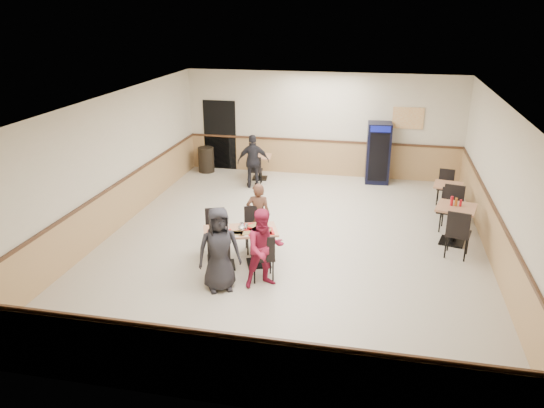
% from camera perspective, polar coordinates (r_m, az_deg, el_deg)
% --- Properties ---
extents(ground, '(10.00, 10.00, 0.00)m').
position_cam_1_polar(ground, '(11.33, 2.16, -4.18)').
color(ground, beige).
rests_on(ground, ground).
extents(room_shell, '(10.00, 10.00, 10.00)m').
position_cam_1_polar(room_shell, '(13.36, 11.61, 1.99)').
color(room_shell, silver).
rests_on(room_shell, ground).
extents(main_table, '(1.54, 1.13, 0.74)m').
position_cam_1_polar(main_table, '(10.19, -3.39, -4.10)').
color(main_table, black).
rests_on(main_table, ground).
extents(main_chairs, '(1.71, 1.95, 0.94)m').
position_cam_1_polar(main_chairs, '(10.20, -3.67, -4.24)').
color(main_chairs, black).
rests_on(main_chairs, ground).
extents(diner_woman_left, '(0.89, 0.77, 1.54)m').
position_cam_1_polar(diner_woman_left, '(9.29, -5.71, -4.86)').
color(diner_woman_left, black).
rests_on(diner_woman_left, ground).
extents(diner_woman_right, '(0.89, 0.84, 1.46)m').
position_cam_1_polar(diner_woman_right, '(9.36, -0.84, -4.79)').
color(diner_woman_right, maroon).
rests_on(diner_woman_right, ground).
extents(diner_man_opposite, '(0.54, 0.39, 1.38)m').
position_cam_1_polar(diner_man_opposite, '(10.92, -1.49, -1.21)').
color(diner_man_opposite, '#543424').
rests_on(diner_man_opposite, ground).
extents(lone_diner, '(0.94, 0.59, 1.48)m').
position_cam_1_polar(lone_diner, '(14.54, -2.03, 4.60)').
color(lone_diner, black).
rests_on(lone_diner, ground).
extents(tabletop_clutter, '(1.28, 0.92, 0.12)m').
position_cam_1_polar(tabletop_clutter, '(10.02, -3.15, -2.85)').
color(tabletop_clutter, red).
rests_on(tabletop_clutter, main_table).
extents(side_table_near, '(0.93, 0.93, 0.82)m').
position_cam_1_polar(side_table_near, '(11.76, 19.07, -1.52)').
color(side_table_near, black).
rests_on(side_table_near, ground).
extents(side_table_near_chair_south, '(0.58, 0.58, 1.04)m').
position_cam_1_polar(side_table_near_chair_south, '(11.16, 19.41, -2.89)').
color(side_table_near_chair_south, black).
rests_on(side_table_near_chair_south, ground).
extents(side_table_near_chair_north, '(0.58, 0.58, 1.04)m').
position_cam_1_polar(side_table_near_chair_north, '(12.37, 18.73, -0.51)').
color(side_table_near_chair_north, black).
rests_on(side_table_near_chair_north, ground).
extents(side_table_far, '(0.76, 0.76, 0.71)m').
position_cam_1_polar(side_table_far, '(13.51, 18.36, 1.06)').
color(side_table_far, black).
rests_on(side_table_far, ground).
extents(side_table_far_chair_south, '(0.48, 0.48, 0.89)m').
position_cam_1_polar(side_table_far_chair_south, '(12.99, 18.58, 0.15)').
color(side_table_far_chair_south, black).
rests_on(side_table_far_chair_south, ground).
extents(side_table_far_chair_north, '(0.48, 0.48, 0.89)m').
position_cam_1_polar(side_table_far_chair_north, '(14.05, 18.13, 1.73)').
color(side_table_far_chair_north, black).
rests_on(side_table_far_chair_north, ground).
extents(condiment_caddy, '(0.23, 0.06, 0.20)m').
position_cam_1_polar(condiment_caddy, '(11.67, 19.10, 0.24)').
color(condiment_caddy, '#B30C19').
rests_on(condiment_caddy, side_table_near).
extents(back_table, '(0.72, 0.72, 0.69)m').
position_cam_1_polar(back_table, '(15.35, -1.32, 4.37)').
color(back_table, black).
rests_on(back_table, ground).
extents(back_table_chair_lone, '(0.45, 0.45, 0.87)m').
position_cam_1_polar(back_table_chair_lone, '(14.84, -1.80, 3.71)').
color(back_table_chair_lone, black).
rests_on(back_table_chair_lone, ground).
extents(pepsi_cooler, '(0.69, 0.70, 1.71)m').
position_cam_1_polar(pepsi_cooler, '(15.25, 11.35, 5.42)').
color(pepsi_cooler, black).
rests_on(pepsi_cooler, ground).
extents(trash_bin, '(0.48, 0.48, 0.75)m').
position_cam_1_polar(trash_bin, '(16.17, -7.09, 4.76)').
color(trash_bin, black).
rests_on(trash_bin, ground).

